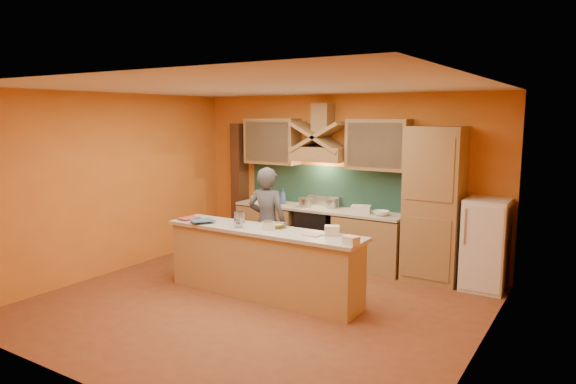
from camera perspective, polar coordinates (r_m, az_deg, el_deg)
The scene contains 36 objects.
floor at distance 6.91m, azimuth -3.51°, elevation -12.31°, with size 5.50×5.00×0.01m, color brown.
ceiling at distance 6.47m, azimuth -3.74°, elevation 11.56°, with size 5.50×5.00×0.01m, color white.
wall_back at distance 8.68m, azimuth 6.05°, elevation 1.50°, with size 5.50×0.02×2.80m, color orange.
wall_front at distance 4.78m, azimuth -21.42°, elevation -4.86°, with size 5.50×0.02×2.80m, color orange.
wall_left at distance 8.43m, azimuth -18.99°, elevation 0.88°, with size 0.02×5.00×2.80m, color orange.
wall_right at distance 5.45m, azimuth 20.65°, elevation -3.23°, with size 0.02×5.00×2.80m, color orange.
base_cabinet_left at distance 9.21m, azimuth -1.90°, elevation -4.18°, with size 1.10×0.60×0.86m, color #A37C4A.
base_cabinet_right at distance 8.32m, azimuth 9.07°, elevation -5.66°, with size 1.10×0.60×0.86m, color #A37C4A.
counter_top at distance 8.63m, azimuth 3.33°, elevation -1.87°, with size 3.00×0.62×0.04m, color beige.
stove at distance 8.72m, azimuth 3.30°, elevation -4.78°, with size 0.60×0.58×0.90m, color black.
backsplash at distance 8.82m, azimuth 4.24°, elevation 0.65°, with size 3.00×0.03×0.70m, color #193830.
range_hood at distance 8.55m, azimuth 3.54°, elevation 4.26°, with size 0.92×0.50×0.24m, color #A37C4A.
hood_chimney at distance 8.62m, azimuth 3.90°, elevation 8.15°, with size 0.30×0.30×0.50m, color #A37C4A.
upper_cabinet_left at distance 9.12m, azimuth -1.77°, elevation 5.67°, with size 1.00×0.35×0.80m, color #A37C4A.
upper_cabinet_right at distance 8.18m, azimuth 10.00°, elevation 5.21°, with size 1.00×0.35×0.80m, color #A37C4A.
pantry_column at distance 7.85m, azimuth 15.92°, elevation -1.38°, with size 0.80×0.60×2.30m, color #A37C4A.
fridge at distance 7.78m, azimuth 21.10°, elevation -5.47°, with size 0.58×0.60×1.30m, color white.
trim_column_left at distance 9.66m, azimuth -5.37°, elevation 0.73°, with size 0.20×0.30×2.30m, color #472816.
island_body at distance 7.06m, azimuth -2.78°, elevation -8.08°, with size 2.80×0.55×0.88m, color tan.
island_top at distance 6.93m, azimuth -2.81°, elevation -4.28°, with size 2.90×0.62×0.05m, color beige.
person at distance 7.73m, azimuth -2.32°, elevation -3.47°, with size 0.62×0.41×1.70m, color #4C4C51.
pot_large at distance 8.66m, azimuth 1.92°, elevation -1.29°, with size 0.21×0.21×0.15m, color #BCBBC2.
pot_small at distance 8.60m, azimuth 4.79°, elevation -1.43°, with size 0.18×0.18×0.14m, color silver.
soap_bottle_a at distance 9.02m, azimuth -3.73°, elevation -0.62°, with size 0.09×0.09×0.20m, color white.
soap_bottle_b at distance 8.95m, azimuth -0.56°, elevation -0.48°, with size 0.10×0.10×0.27m, color #365597.
bowl_back at distance 8.06m, azimuth 10.32°, elevation -2.32°, with size 0.24×0.24×0.08m, color white.
dish_rack at distance 8.26m, azimuth 8.09°, elevation -1.89°, with size 0.30×0.24×0.11m, color white.
book_lower at distance 7.75m, azimuth -11.42°, elevation -2.78°, with size 0.21×0.28×0.03m, color #B64A41.
book_upper at distance 7.47m, azimuth -9.71°, elevation -3.00°, with size 0.24×0.32×0.02m, color #3C6585.
jar_large at distance 7.32m, azimuth -5.43°, elevation -2.79°, with size 0.15×0.15×0.16m, color silver.
jar_small at distance 7.00m, azimuth -5.52°, elevation -3.39°, with size 0.12×0.12×0.14m, color silver.
kitchen_scale at distance 6.85m, azimuth -2.20°, elevation -3.77°, with size 0.13×0.13×0.11m, color white.
mixing_bowl at distance 6.97m, azimuth -1.19°, elevation -3.73°, with size 0.25×0.25×0.06m, color silver.
cloth at distance 6.55m, azimuth 2.75°, elevation -4.75°, with size 0.23×0.17×0.02m, color beige.
grocery_bag_a at distance 6.56m, azimuth 4.92°, elevation -4.28°, with size 0.19×0.15×0.12m, color beige.
grocery_bag_b at distance 6.10m, azimuth 7.01°, elevation -5.37°, with size 0.17×0.13×0.11m, color beige.
Camera 1 is at (3.77, -5.24, 2.46)m, focal length 32.00 mm.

